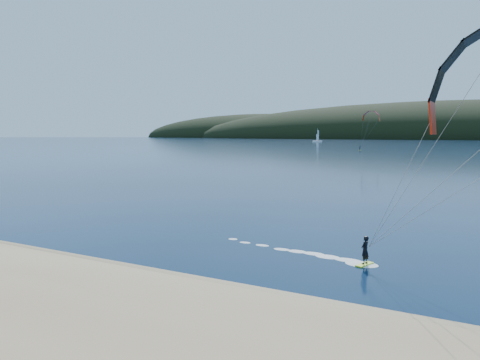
# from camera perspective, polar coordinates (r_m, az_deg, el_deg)

# --- Properties ---
(ground) EXTENTS (1800.00, 1800.00, 0.00)m
(ground) POSITION_cam_1_polar(r_m,az_deg,el_deg) (22.84, -17.38, -14.59)
(ground) COLOR #071C33
(ground) RESTS_ON ground
(wet_sand) EXTENTS (220.00, 2.50, 0.10)m
(wet_sand) POSITION_cam_1_polar(r_m,az_deg,el_deg) (25.95, -10.04, -11.81)
(wet_sand) COLOR #83674C
(wet_sand) RESTS_ON ground
(kitesurfer_far) EXTENTS (10.12, 6.14, 16.09)m
(kitesurfer_far) POSITION_cam_1_polar(r_m,az_deg,el_deg) (217.80, 15.85, 7.13)
(kitesurfer_far) COLOR #B6EA1B
(kitesurfer_far) RESTS_ON ground
(sailboat) EXTENTS (9.18, 5.81, 12.89)m
(sailboat) POSITION_cam_1_polar(r_m,az_deg,el_deg) (441.83, 9.53, 4.79)
(sailboat) COLOR white
(sailboat) RESTS_ON ground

